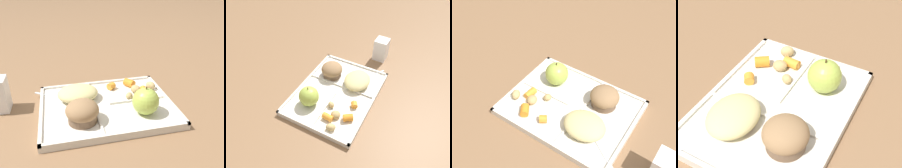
% 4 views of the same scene
% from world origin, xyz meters
% --- Properties ---
extents(ground, '(6.00, 6.00, 0.00)m').
position_xyz_m(ground, '(0.00, 0.00, 0.00)').
color(ground, '#846042').
extents(lunch_tray, '(0.39, 0.30, 0.02)m').
position_xyz_m(lunch_tray, '(-0.00, -0.00, 0.01)').
color(lunch_tray, silver).
rests_on(lunch_tray, ground).
extents(green_apple, '(0.07, 0.07, 0.08)m').
position_xyz_m(green_apple, '(-0.10, 0.06, 0.05)').
color(green_apple, '#A8C14C').
rests_on(green_apple, lunch_tray).
extents(bran_muffin, '(0.09, 0.09, 0.06)m').
position_xyz_m(bran_muffin, '(0.08, 0.06, 0.04)').
color(bran_muffin, brown).
rests_on(bran_muffin, lunch_tray).
extents(carrot_slice_tilted, '(0.03, 0.03, 0.02)m').
position_xyz_m(carrot_slice_tilted, '(-0.04, -0.09, 0.03)').
color(carrot_slice_tilted, orange).
rests_on(carrot_slice_tilted, lunch_tray).
extents(carrot_slice_back, '(0.03, 0.04, 0.02)m').
position_xyz_m(carrot_slice_back, '(-0.13, -0.03, 0.03)').
color(carrot_slice_back, orange).
rests_on(carrot_slice_back, lunch_tray).
extents(carrot_slice_near_corner, '(0.04, 0.04, 0.03)m').
position_xyz_m(carrot_slice_near_corner, '(-0.10, -0.10, 0.03)').
color(carrot_slice_near_corner, orange).
rests_on(carrot_slice_near_corner, lunch_tray).
extents(potato_chunk_small, '(0.04, 0.04, 0.02)m').
position_xyz_m(potato_chunk_small, '(-0.11, -0.05, 0.03)').
color(potato_chunk_small, tan).
rests_on(potato_chunk_small, lunch_tray).
extents(potato_chunk_browned, '(0.04, 0.04, 0.03)m').
position_xyz_m(potato_chunk_browned, '(-0.16, -0.06, 0.03)').
color(potato_chunk_browned, tan).
rests_on(potato_chunk_browned, lunch_tray).
extents(potato_chunk_golden, '(0.03, 0.03, 0.02)m').
position_xyz_m(potato_chunk_golden, '(-0.07, -0.02, 0.03)').
color(potato_chunk_golden, tan).
rests_on(potato_chunk_golden, lunch_tray).
extents(egg_noodle_pile, '(0.12, 0.10, 0.04)m').
position_xyz_m(egg_noodle_pile, '(0.08, -0.05, 0.04)').
color(egg_noodle_pile, '#D6C684').
rests_on(egg_noodle_pile, lunch_tray).
extents(meatball_center, '(0.03, 0.03, 0.03)m').
position_xyz_m(meatball_center, '(0.08, -0.02, 0.03)').
color(meatball_center, '#755B4C').
rests_on(meatball_center, lunch_tray).
extents(meatball_back, '(0.03, 0.03, 0.03)m').
position_xyz_m(meatball_back, '(0.11, -0.06, 0.03)').
color(meatball_back, '#755B4C').
rests_on(meatball_back, lunch_tray).
extents(meatball_side, '(0.03, 0.03, 0.03)m').
position_xyz_m(meatball_side, '(0.08, -0.04, 0.03)').
color(meatball_side, '#755B4C').
rests_on(meatball_side, lunch_tray).
extents(meatball_front, '(0.03, 0.03, 0.03)m').
position_xyz_m(meatball_front, '(0.05, -0.06, 0.03)').
color(meatball_front, brown).
rests_on(meatball_front, lunch_tray).
extents(plastic_fork, '(0.14, 0.10, 0.00)m').
position_xyz_m(plastic_fork, '(0.13, -0.07, 0.02)').
color(plastic_fork, silver).
rests_on(plastic_fork, lunch_tray).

